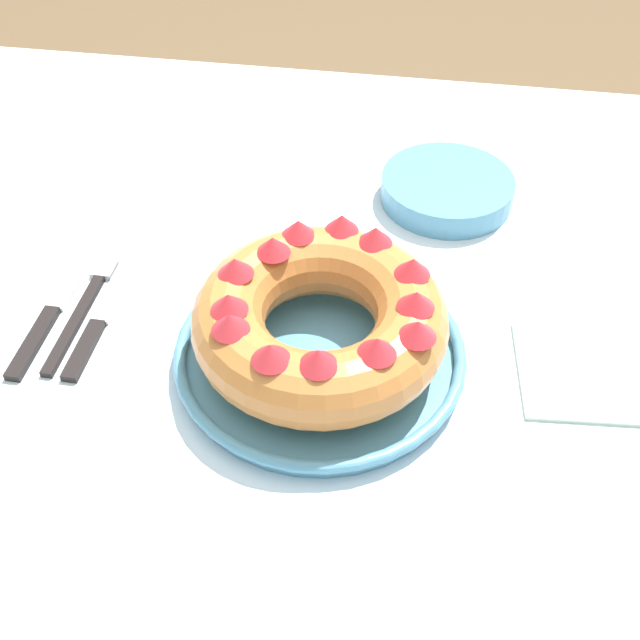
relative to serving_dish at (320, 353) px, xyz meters
The scene contains 8 objects.
dining_table 0.10m from the serving_dish, 110.45° to the right, with size 1.23×1.26×0.73m.
serving_dish is the anchor object (origin of this frame).
bundt_cake 0.05m from the serving_dish, 14.35° to the left, with size 0.24×0.24×0.09m.
fork 0.26m from the serving_dish, 168.80° to the left, with size 0.02×0.20×0.01m.
serving_knife 0.29m from the serving_dish, behind, with size 0.02×0.22×0.01m.
cake_knife 0.23m from the serving_dish, behind, with size 0.02×0.18×0.01m.
side_bowl 0.31m from the serving_dish, 68.95° to the left, with size 0.16×0.16×0.03m, color #518EB2.
napkin 0.28m from the serving_dish, ahead, with size 0.17×0.12×0.00m, color #B2D1B7.
Camera 1 is at (0.09, -0.45, 1.29)m, focal length 42.00 mm.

